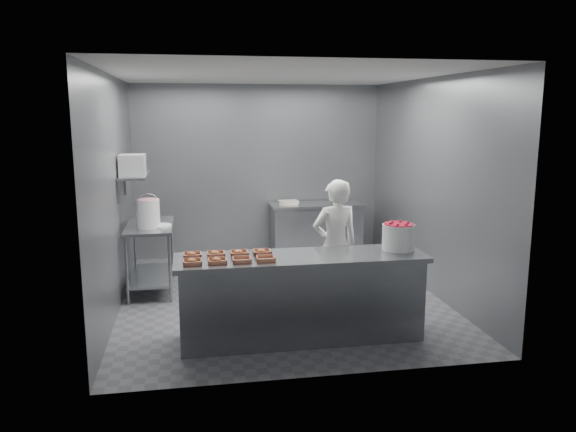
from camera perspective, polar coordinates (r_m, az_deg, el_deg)
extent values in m
plane|color=#4C4C51|center=(7.34, -0.77, -8.23)|extent=(4.50, 4.50, 0.00)
plane|color=white|center=(6.96, -0.83, 14.14)|extent=(4.50, 4.50, 0.00)
cube|color=slate|center=(9.23, -3.03, 4.54)|extent=(4.00, 0.04, 2.80)
cube|color=slate|center=(6.99, -17.23, 2.15)|extent=(0.04, 4.50, 2.80)
cube|color=slate|center=(7.59, 14.29, 2.93)|extent=(0.04, 4.50, 2.80)
cube|color=slate|center=(5.81, 1.33, -4.28)|extent=(2.60, 0.70, 0.05)
cube|color=slate|center=(5.95, 1.32, -8.48)|extent=(2.50, 0.64, 0.85)
cube|color=slate|center=(7.63, -13.86, -0.98)|extent=(0.60, 1.20, 0.04)
cube|color=slate|center=(7.79, -13.64, -5.89)|extent=(0.56, 1.15, 0.03)
cylinder|color=slate|center=(7.21, -16.06, -5.35)|extent=(0.04, 0.04, 0.88)
cylinder|color=slate|center=(7.17, -11.91, -5.24)|extent=(0.04, 0.04, 0.88)
cylinder|color=slate|center=(8.29, -15.27, -3.25)|extent=(0.04, 0.04, 0.88)
cylinder|color=slate|center=(8.25, -11.67, -3.15)|extent=(0.04, 0.04, 0.88)
cube|color=slate|center=(9.11, 2.90, 1.13)|extent=(1.50, 0.60, 0.05)
cube|color=slate|center=(9.19, 2.87, -1.64)|extent=(1.44, 0.55, 0.85)
cube|color=slate|center=(7.54, -15.38, 3.98)|extent=(0.35, 0.90, 0.03)
cube|color=tan|center=(5.57, -9.67, -4.63)|extent=(0.18, 0.18, 0.04)
cube|color=white|center=(5.58, -9.21, -4.67)|extent=(0.10, 0.06, 0.00)
ellipsoid|color=#CA7632|center=(5.56, -9.78, -4.53)|extent=(0.10, 0.10, 0.05)
cube|color=tan|center=(5.57, -7.20, -4.55)|extent=(0.18, 0.18, 0.04)
cube|color=white|center=(5.59, -6.74, -4.59)|extent=(0.10, 0.06, 0.00)
ellipsoid|color=#CA7632|center=(5.57, -7.30, -4.45)|extent=(0.10, 0.10, 0.05)
cube|color=tan|center=(5.59, -4.73, -4.46)|extent=(0.18, 0.18, 0.04)
cube|color=white|center=(5.61, -4.28, -4.50)|extent=(0.10, 0.06, 0.00)
cube|color=tan|center=(5.61, -2.28, -4.36)|extent=(0.18, 0.18, 0.04)
cube|color=white|center=(5.63, -1.85, -4.40)|extent=(0.10, 0.06, 0.00)
cube|color=tan|center=(5.83, -9.69, -3.93)|extent=(0.18, 0.18, 0.04)
cube|color=white|center=(5.85, -9.25, -3.98)|extent=(0.10, 0.06, 0.00)
ellipsoid|color=#CA7632|center=(5.83, -9.79, -3.84)|extent=(0.10, 0.10, 0.05)
cube|color=tan|center=(5.83, -7.33, -3.86)|extent=(0.18, 0.18, 0.04)
cube|color=white|center=(5.85, -6.90, -3.90)|extent=(0.10, 0.06, 0.00)
ellipsoid|color=#CA7632|center=(5.83, -7.43, -3.76)|extent=(0.10, 0.10, 0.05)
cube|color=tan|center=(5.85, -4.98, -3.77)|extent=(0.18, 0.18, 0.04)
cube|color=white|center=(5.87, -4.55, -3.82)|extent=(0.10, 0.06, 0.00)
ellipsoid|color=#CA7632|center=(5.85, -5.08, -3.68)|extent=(0.10, 0.10, 0.05)
cube|color=tan|center=(5.87, -2.64, -3.68)|extent=(0.18, 0.18, 0.04)
cube|color=white|center=(5.90, -2.22, -3.72)|extent=(0.10, 0.06, 0.00)
ellipsoid|color=#CA7632|center=(5.87, -2.74, -3.59)|extent=(0.10, 0.10, 0.05)
imported|color=white|center=(6.74, 4.81, -2.97)|extent=(0.63, 0.47, 1.58)
cylinder|color=white|center=(6.14, 11.14, -2.11)|extent=(0.34, 0.34, 0.28)
cylinder|color=red|center=(6.12, 11.18, -0.94)|extent=(0.32, 0.32, 0.04)
cylinder|color=white|center=(7.39, -14.00, 0.24)|extent=(0.29, 0.29, 0.36)
cylinder|color=pink|center=(7.36, -14.06, 1.60)|extent=(0.27, 0.27, 0.02)
torus|color=slate|center=(7.37, -14.04, 1.08)|extent=(0.30, 0.01, 0.30)
cylinder|color=white|center=(7.45, -12.88, -0.96)|extent=(0.31, 0.31, 0.02)
cube|color=#CCB28C|center=(8.06, -14.26, -0.17)|extent=(0.18, 0.17, 0.02)
cube|color=gray|center=(7.40, -15.52, 5.01)|extent=(0.32, 0.36, 0.27)
cube|color=silver|center=(9.01, 0.05, 1.39)|extent=(0.32, 0.25, 0.06)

